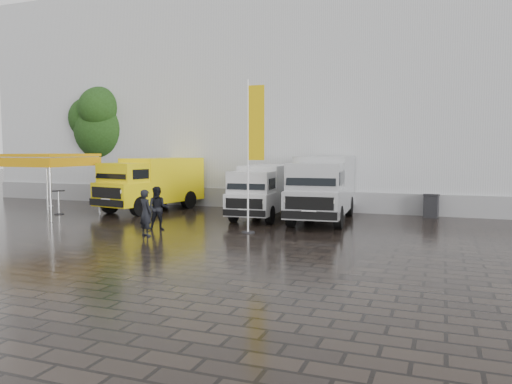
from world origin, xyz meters
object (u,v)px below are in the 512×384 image
cocktail_table (59,202)px  person_front (146,213)px  canopy_tent (47,158)px  person_tent (158,208)px  wheelie_bin (431,206)px  flagpole (253,147)px  van_silver (323,189)px  van_yellow (151,185)px  van_white (263,192)px

cocktail_table → person_front: 8.04m
canopy_tent → person_tent: bearing=-14.6°
wheelie_bin → flagpole: bearing=-125.5°
van_silver → flagpole: 4.71m
cocktail_table → person_front: size_ratio=0.69×
cocktail_table → person_front: (7.16, -3.64, 0.26)m
flagpole → person_tent: size_ratio=3.36×
person_front → van_silver: bearing=-107.1°
van_yellow → person_tent: bearing=-43.6°
cocktail_table → person_tent: (6.86, -2.33, 0.26)m
flagpole → wheelie_bin: (6.00, 6.77, -2.61)m
flagpole → person_front: flagpole is taller
canopy_tent → person_front: 8.18m
van_white → cocktail_table: size_ratio=4.78×
van_yellow → cocktail_table: (-3.33, -2.76, -0.74)m
canopy_tent → flagpole: 10.70m
van_yellow → van_silver: van_silver is taller
canopy_tent → wheelie_bin: size_ratio=3.19×
van_yellow → wheelie_bin: (13.13, 2.30, -0.78)m
van_white → flagpole: 4.61m
flagpole → van_white: bearing=104.6°
flagpole → person_tent: bearing=-170.3°
cocktail_table → van_white: bearing=13.8°
wheelie_bin → person_front: (-9.30, -8.70, 0.29)m
van_white → flagpole: bearing=-79.1°
van_yellow → van_silver: size_ratio=0.89×
canopy_tent → person_front: bearing=-23.2°
van_yellow → cocktail_table: bearing=-128.7°
van_yellow → van_white: size_ratio=1.05×
flagpole → person_tent: 4.33m
cocktail_table → wheelie_bin: size_ratio=1.06×
van_white → van_yellow: bearing=172.2°
van_silver → person_tent: bearing=-142.8°
van_yellow → flagpole: flagpole is taller
van_white → cocktail_table: bearing=-169.9°
wheelie_bin → van_white: bearing=-152.8°
person_tent → canopy_tent: bearing=140.8°
van_white → wheelie_bin: size_ratio=5.08×
cocktail_table → person_front: person_front is taller
canopy_tent → flagpole: flagpole is taller
van_silver → person_front: 7.78m
person_tent → van_white: bearing=36.6°
van_white → person_tent: size_ratio=3.26×
canopy_tent → wheelie_bin: 17.65m
van_silver → person_front: size_ratio=3.86×
van_white → person_front: 6.38m
van_silver → cocktail_table: bearing=-173.4°
flagpole → wheelie_bin: flagpole is taller
person_front → cocktail_table: bearing=-4.3°
van_silver → canopy_tent: (-12.28, -2.82, 1.31)m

